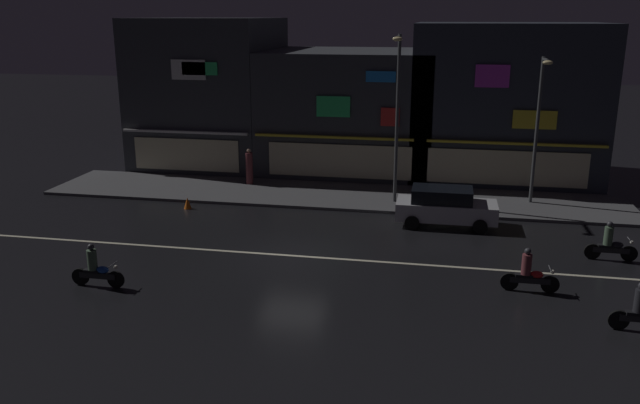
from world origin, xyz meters
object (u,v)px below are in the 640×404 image
streetlamp_mid (539,119)px  motorcycle_trailing_far (610,244)px  parked_car_near_kerb (445,206)px  motorcycle_lead (529,274)px  pedestrian_on_sidewalk (249,168)px  streetlamp_west (397,107)px  traffic_cone (188,203)px  motorcycle_following (96,269)px

streetlamp_mid → motorcycle_trailing_far: bearing=-73.6°
parked_car_near_kerb → motorcycle_lead: (2.78, -6.65, -0.24)m
pedestrian_on_sidewalk → parked_car_near_kerb: bearing=12.0°
streetlamp_west → streetlamp_mid: size_ratio=1.14×
streetlamp_mid → motorcycle_trailing_far: size_ratio=3.63×
pedestrian_on_sidewalk → motorcycle_trailing_far: (16.43, -7.97, -0.39)m
streetlamp_west → motorcycle_lead: streetlamp_west is taller
streetlamp_west → motorcycle_trailing_far: (8.51, -5.80, -4.11)m
streetlamp_west → motorcycle_trailing_far: 11.09m
pedestrian_on_sidewalk → parked_car_near_kerb: 11.43m
streetlamp_mid → traffic_cone: size_ratio=12.55×
parked_car_near_kerb → traffic_cone: parked_car_near_kerb is taller
pedestrian_on_sidewalk → motorcycle_lead: (13.11, -11.52, -0.39)m
parked_car_near_kerb → traffic_cone: size_ratio=7.82×
parked_car_near_kerb → motorcycle_lead: bearing=112.7°
streetlamp_west → pedestrian_on_sidewalk: size_ratio=4.13×
streetlamp_west → motorcycle_lead: bearing=-61.0°
motorcycle_following → streetlamp_west: bearing=-130.3°
motorcycle_following → motorcycle_trailing_far: size_ratio=1.00×
motorcycle_trailing_far → traffic_cone: bearing=175.0°
traffic_cone → motorcycle_trailing_far: bearing=-10.5°
streetlamp_west → traffic_cone: 10.87m
parked_car_near_kerb → motorcycle_lead: size_ratio=2.26×
streetlamp_west → parked_car_near_kerb: bearing=-48.3°
pedestrian_on_sidewalk → motorcycle_following: size_ratio=1.01×
streetlamp_west → streetlamp_mid: (6.48, 1.10, -0.52)m
traffic_cone → motorcycle_lead: bearing=-25.0°
streetlamp_mid → traffic_cone: streetlamp_mid is taller
pedestrian_on_sidewalk → motorcycle_trailing_far: size_ratio=1.01×
parked_car_near_kerb → motorcycle_trailing_far: parked_car_near_kerb is taller
motorcycle_following → traffic_cone: motorcycle_following is taller
streetlamp_mid → motorcycle_trailing_far: streetlamp_mid is taller
traffic_cone → parked_car_near_kerb: bearing=-1.2°
streetlamp_mid → motorcycle_trailing_far: (2.03, -6.90, -3.59)m
pedestrian_on_sidewalk → traffic_cone: 4.97m
parked_car_near_kerb → motorcycle_following: size_ratio=2.26×
motorcycle_trailing_far → traffic_cone: (-18.11, 3.35, -0.36)m
pedestrian_on_sidewalk → motorcycle_lead: 17.46m
pedestrian_on_sidewalk → traffic_cone: size_ratio=3.48×
streetlamp_mid → parked_car_near_kerb: size_ratio=1.61×
pedestrian_on_sidewalk → parked_car_near_kerb: (10.34, -4.87, -0.16)m
streetlamp_west → traffic_cone: streetlamp_west is taller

